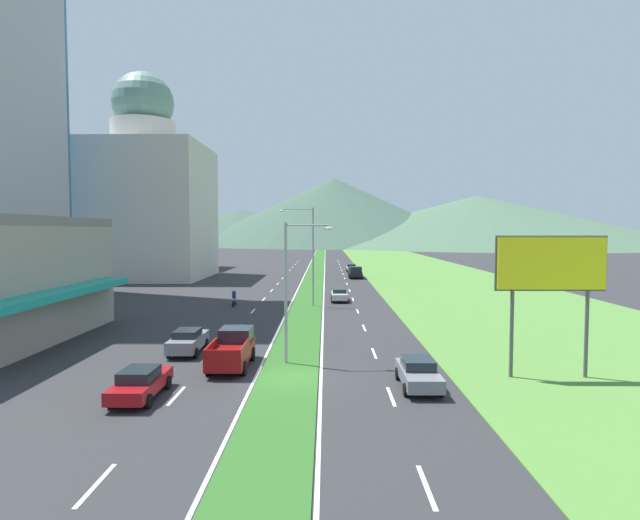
% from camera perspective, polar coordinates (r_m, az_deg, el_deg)
% --- Properties ---
extents(ground_plane, '(600.00, 600.00, 0.00)m').
position_cam_1_polar(ground_plane, '(28.01, -3.57, -13.01)').
color(ground_plane, '#2D2D30').
extents(grass_median, '(3.20, 240.00, 0.06)m').
position_cam_1_polar(grass_median, '(87.18, -0.66, -1.85)').
color(grass_median, '#2D6023').
rests_on(grass_median, ground_plane).
extents(grass_verge_right, '(24.00, 240.00, 0.06)m').
position_cam_1_polar(grass_verge_right, '(89.12, 12.70, -1.82)').
color(grass_verge_right, '#518438').
rests_on(grass_verge_right, ground_plane).
extents(lane_dash_left_1, '(0.16, 2.80, 0.01)m').
position_cam_1_polar(lane_dash_left_1, '(18.68, -23.57, -21.86)').
color(lane_dash_left_1, silver).
rests_on(lane_dash_left_1, ground_plane).
extents(lane_dash_left_2, '(0.16, 2.80, 0.01)m').
position_cam_1_polar(lane_dash_left_2, '(26.19, -15.61, -14.28)').
color(lane_dash_left_2, silver).
rests_on(lane_dash_left_2, ground_plane).
extents(lane_dash_left_3, '(0.16, 2.80, 0.01)m').
position_cam_1_polar(lane_dash_left_3, '(34.21, -11.53, -10.04)').
color(lane_dash_left_3, silver).
rests_on(lane_dash_left_3, ground_plane).
extents(lane_dash_left_4, '(0.16, 2.80, 0.01)m').
position_cam_1_polar(lane_dash_left_4, '(42.45, -9.07, -7.41)').
color(lane_dash_left_4, silver).
rests_on(lane_dash_left_4, ground_plane).
extents(lane_dash_left_5, '(0.16, 2.80, 0.01)m').
position_cam_1_polar(lane_dash_left_5, '(50.79, -7.43, -5.63)').
color(lane_dash_left_5, silver).
rests_on(lane_dash_left_5, ground_plane).
extents(lane_dash_left_6, '(0.16, 2.80, 0.01)m').
position_cam_1_polar(lane_dash_left_6, '(59.21, -6.26, -4.34)').
color(lane_dash_left_6, silver).
rests_on(lane_dash_left_6, ground_plane).
extents(lane_dash_left_7, '(0.16, 2.80, 0.01)m').
position_cam_1_polar(lane_dash_left_7, '(67.66, -5.39, -3.38)').
color(lane_dash_left_7, silver).
rests_on(lane_dash_left_7, ground_plane).
extents(lane_dash_left_8, '(0.16, 2.80, 0.01)m').
position_cam_1_polar(lane_dash_left_8, '(76.14, -4.71, -2.63)').
color(lane_dash_left_8, silver).
rests_on(lane_dash_left_8, ground_plane).
extents(lane_dash_left_9, '(0.16, 2.80, 0.01)m').
position_cam_1_polar(lane_dash_left_9, '(84.64, -4.16, -2.03)').
color(lane_dash_left_9, silver).
rests_on(lane_dash_left_9, ground_plane).
extents(lane_dash_left_10, '(0.16, 2.80, 0.01)m').
position_cam_1_polar(lane_dash_left_10, '(93.15, -3.72, -1.54)').
color(lane_dash_left_10, silver).
rests_on(lane_dash_left_10, ground_plane).
extents(lane_dash_left_11, '(0.16, 2.80, 0.01)m').
position_cam_1_polar(lane_dash_left_11, '(101.67, -3.35, -1.14)').
color(lane_dash_left_11, silver).
rests_on(lane_dash_left_11, ground_plane).
extents(lane_dash_left_12, '(0.16, 2.80, 0.01)m').
position_cam_1_polar(lane_dash_left_12, '(110.20, -3.04, -0.79)').
color(lane_dash_left_12, silver).
rests_on(lane_dash_left_12, ground_plane).
extents(lane_dash_left_13, '(0.16, 2.80, 0.01)m').
position_cam_1_polar(lane_dash_left_13, '(118.74, -2.77, -0.50)').
color(lane_dash_left_13, silver).
rests_on(lane_dash_left_13, ground_plane).
extents(lane_dash_left_14, '(0.16, 2.80, 0.01)m').
position_cam_1_polar(lane_dash_left_14, '(127.28, -2.54, -0.24)').
color(lane_dash_left_14, silver).
rests_on(lane_dash_left_14, ground_plane).
extents(lane_dash_left_15, '(0.16, 2.80, 0.01)m').
position_cam_1_polar(lane_dash_left_15, '(135.83, -2.34, -0.02)').
color(lane_dash_left_15, silver).
rests_on(lane_dash_left_15, ground_plane).
extents(lane_dash_right_1, '(0.16, 2.80, 0.01)m').
position_cam_1_polar(lane_dash_right_1, '(17.55, 11.71, -23.37)').
color(lane_dash_right_1, silver).
rests_on(lane_dash_right_1, ground_plane).
extents(lane_dash_right_2, '(0.16, 2.80, 0.01)m').
position_cam_1_polar(lane_dash_right_2, '(25.40, 7.88, -14.75)').
color(lane_dash_right_2, silver).
rests_on(lane_dash_right_2, ground_plane).
extents(lane_dash_right_3, '(0.16, 2.80, 0.01)m').
position_cam_1_polar(lane_dash_right_3, '(33.61, 6.02, -10.24)').
color(lane_dash_right_3, silver).
rests_on(lane_dash_right_3, ground_plane).
extents(lane_dash_right_4, '(0.16, 2.80, 0.01)m').
position_cam_1_polar(lane_dash_right_4, '(41.96, 4.91, -7.50)').
color(lane_dash_right_4, silver).
rests_on(lane_dash_right_4, ground_plane).
extents(lane_dash_right_5, '(0.16, 2.80, 0.01)m').
position_cam_1_polar(lane_dash_right_5, '(50.39, 4.19, -5.68)').
color(lane_dash_right_5, silver).
rests_on(lane_dash_right_5, ground_plane).
extents(lane_dash_right_6, '(0.16, 2.80, 0.01)m').
position_cam_1_polar(lane_dash_right_6, '(58.86, 3.67, -4.38)').
color(lane_dash_right_6, silver).
rests_on(lane_dash_right_6, ground_plane).
extents(lane_dash_right_7, '(0.16, 2.80, 0.01)m').
position_cam_1_polar(lane_dash_right_7, '(67.36, 3.29, -3.40)').
color(lane_dash_right_7, silver).
rests_on(lane_dash_right_7, ground_plane).
extents(lane_dash_right_8, '(0.16, 2.80, 0.01)m').
position_cam_1_polar(lane_dash_right_8, '(75.87, 2.99, -2.65)').
color(lane_dash_right_8, silver).
rests_on(lane_dash_right_8, ground_plane).
extents(lane_dash_right_9, '(0.16, 2.80, 0.01)m').
position_cam_1_polar(lane_dash_right_9, '(84.39, 2.76, -2.04)').
color(lane_dash_right_9, silver).
rests_on(lane_dash_right_9, ground_plane).
extents(lane_dash_right_10, '(0.16, 2.80, 0.01)m').
position_cam_1_polar(lane_dash_right_10, '(92.93, 2.56, -1.55)').
color(lane_dash_right_10, silver).
rests_on(lane_dash_right_10, ground_plane).
extents(lane_dash_right_11, '(0.16, 2.80, 0.01)m').
position_cam_1_polar(lane_dash_right_11, '(101.47, 2.40, -1.14)').
color(lane_dash_right_11, silver).
rests_on(lane_dash_right_11, ground_plane).
extents(lane_dash_right_12, '(0.16, 2.80, 0.01)m').
position_cam_1_polar(lane_dash_right_12, '(110.02, 2.27, -0.80)').
color(lane_dash_right_12, silver).
rests_on(lane_dash_right_12, ground_plane).
extents(lane_dash_right_13, '(0.16, 2.80, 0.01)m').
position_cam_1_polar(lane_dash_right_13, '(118.57, 2.15, -0.50)').
color(lane_dash_right_13, silver).
rests_on(lane_dash_right_13, ground_plane).
extents(lane_dash_right_14, '(0.16, 2.80, 0.01)m').
position_cam_1_polar(lane_dash_right_14, '(127.12, 2.05, -0.24)').
color(lane_dash_right_14, silver).
rests_on(lane_dash_right_14, ground_plane).
extents(lane_dash_right_15, '(0.16, 2.80, 0.01)m').
position_cam_1_polar(lane_dash_right_15, '(135.68, 1.96, -0.02)').
color(lane_dash_right_15, silver).
rests_on(lane_dash_right_15, ground_plane).
extents(edge_line_median_left, '(0.16, 240.00, 0.01)m').
position_cam_1_polar(edge_line_median_left, '(87.24, -1.81, -1.87)').
color(edge_line_median_left, silver).
rests_on(edge_line_median_left, ground_plane).
extents(edge_line_median_right, '(0.16, 240.00, 0.01)m').
position_cam_1_polar(edge_line_median_right, '(87.16, 0.49, -1.87)').
color(edge_line_median_right, silver).
rests_on(edge_line_median_right, ground_plane).
extents(domed_building, '(19.99, 19.99, 33.54)m').
position_cam_1_polar(domed_building, '(90.08, -18.84, 6.45)').
color(domed_building, beige).
rests_on(domed_building, ground_plane).
extents(midrise_colored, '(14.80, 14.80, 20.42)m').
position_cam_1_polar(midrise_colored, '(112.59, -17.80, 4.34)').
color(midrise_colored, '#D83847').
rests_on(midrise_colored, ground_plane).
extents(hill_far_left, '(154.24, 154.24, 20.17)m').
position_cam_1_polar(hill_far_left, '(309.81, -8.73, 3.67)').
color(hill_far_left, '#3D5647').
rests_on(hill_far_left, ground_plane).
extents(hill_far_center, '(161.24, 161.24, 37.00)m').
position_cam_1_polar(hill_far_center, '(289.17, 1.56, 5.41)').
color(hill_far_center, '#3D5647').
rests_on(hill_far_center, ground_plane).
extents(hill_far_right, '(211.89, 211.89, 26.86)m').
position_cam_1_polar(hill_far_right, '(294.74, 17.01, 4.24)').
color(hill_far_right, '#47664C').
rests_on(hill_far_right, ground_plane).
extents(street_lamp_near, '(2.86, 0.28, 8.32)m').
position_cam_1_polar(street_lamp_near, '(30.12, -3.18, -2.48)').
color(street_lamp_near, '#99999E').
rests_on(street_lamp_near, ground_plane).
extents(street_lamp_mid, '(3.54, 0.40, 10.21)m').
position_cam_1_polar(street_lamp_mid, '(52.94, -1.18, 1.15)').
color(street_lamp_mid, '#99999E').
rests_on(street_lamp_mid, ground_plane).
extents(billboard_roadside, '(5.85, 0.28, 7.60)m').
position_cam_1_polar(billboard_roadside, '(29.61, 24.23, -1.00)').
color(billboard_roadside, '#4C4C51').
rests_on(billboard_roadside, ground_plane).
extents(car_0, '(1.87, 4.14, 1.36)m').
position_cam_1_polar(car_0, '(57.19, 2.17, -3.88)').
color(car_0, '#B2B2B7').
rests_on(car_0, ground_plane).
extents(car_1, '(1.94, 4.72, 1.45)m').
position_cam_1_polar(car_1, '(98.05, 3.51, -0.87)').
color(car_1, '#B2B2B7').
rests_on(car_1, ground_plane).
extents(car_2, '(1.88, 4.53, 1.43)m').
position_cam_1_polar(car_2, '(26.14, -19.28, -12.71)').
color(car_2, maroon).
rests_on(car_2, ground_plane).
extents(car_3, '(1.89, 4.43, 1.44)m').
position_cam_1_polar(car_3, '(26.80, 10.84, -12.17)').
color(car_3, slate).
rests_on(car_3, ground_plane).
extents(car_4, '(1.87, 4.44, 1.53)m').
position_cam_1_polar(car_4, '(34.45, -14.42, -8.65)').
color(car_4, slate).
rests_on(car_4, ground_plane).
extents(pickup_truck_0, '(2.18, 5.40, 2.00)m').
position_cam_1_polar(pickup_truck_0, '(30.64, -9.67, -9.72)').
color(pickup_truck_0, maroon).
rests_on(pickup_truck_0, ground_plane).
extents(pickup_truck_1, '(2.18, 5.40, 2.00)m').
position_cam_1_polar(pickup_truck_1, '(84.69, 3.94, -1.37)').
color(pickup_truck_1, black).
rests_on(pickup_truck_1, ground_plane).
extents(motorcycle_rider, '(0.36, 2.00, 1.80)m').
position_cam_1_polar(motorcycle_rider, '(54.16, -9.49, -4.30)').
color(motorcycle_rider, black).
rests_on(motorcycle_rider, ground_plane).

